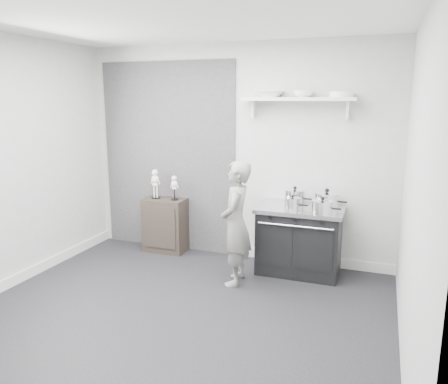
# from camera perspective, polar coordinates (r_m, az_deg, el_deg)

# --- Properties ---
(ground) EXTENTS (4.00, 4.00, 0.00)m
(ground) POSITION_cam_1_polar(r_m,az_deg,el_deg) (4.34, -6.49, -15.77)
(ground) COLOR black
(ground) RESTS_ON ground
(room_shell) EXTENTS (4.02, 3.62, 2.71)m
(room_shell) POSITION_cam_1_polar(r_m,az_deg,el_deg) (4.03, -7.23, 6.52)
(room_shell) COLOR #ABABA8
(room_shell) RESTS_ON ground
(wall_shelf) EXTENTS (1.30, 0.26, 0.24)m
(wall_shelf) POSITION_cam_1_polar(r_m,az_deg,el_deg) (5.18, 9.68, 11.76)
(wall_shelf) COLOR silver
(wall_shelf) RESTS_ON room_shell
(stove) EXTENTS (0.99, 0.62, 0.79)m
(stove) POSITION_cam_1_polar(r_m,az_deg,el_deg) (5.23, 9.79, -6.20)
(stove) COLOR black
(stove) RESTS_ON ground
(side_cabinet) EXTENTS (0.55, 0.32, 0.72)m
(side_cabinet) POSITION_cam_1_polar(r_m,az_deg,el_deg) (5.93, -7.68, -4.30)
(side_cabinet) COLOR black
(side_cabinet) RESTS_ON ground
(child) EXTENTS (0.38, 0.54, 1.38)m
(child) POSITION_cam_1_polar(r_m,az_deg,el_deg) (4.78, 1.56, -4.13)
(child) COLOR slate
(child) RESTS_ON ground
(pot_back_left) EXTENTS (0.33, 0.24, 0.23)m
(pot_back_left) POSITION_cam_1_polar(r_m,az_deg,el_deg) (5.21, 9.22, -0.68)
(pot_back_left) COLOR silver
(pot_back_left) RESTS_ON stove
(pot_back_right) EXTENTS (0.37, 0.29, 0.23)m
(pot_back_right) POSITION_cam_1_polar(r_m,az_deg,el_deg) (5.16, 13.25, -1.02)
(pot_back_right) COLOR silver
(pot_back_right) RESTS_ON stove
(pot_front_right) EXTENTS (0.32, 0.23, 0.19)m
(pot_front_right) POSITION_cam_1_polar(r_m,az_deg,el_deg) (4.88, 12.72, -1.92)
(pot_front_right) COLOR silver
(pot_front_right) RESTS_ON stove
(pot_front_center) EXTENTS (0.27, 0.18, 0.17)m
(pot_front_center) POSITION_cam_1_polar(r_m,az_deg,el_deg) (4.99, 8.92, -1.51)
(pot_front_center) COLOR silver
(pot_front_center) RESTS_ON stove
(skeleton_full) EXTENTS (0.13, 0.08, 0.45)m
(skeleton_full) POSITION_cam_1_polar(r_m,az_deg,el_deg) (5.86, -8.96, 1.33)
(skeleton_full) COLOR silver
(skeleton_full) RESTS_ON side_cabinet
(skeleton_torso) EXTENTS (0.10, 0.07, 0.37)m
(skeleton_torso) POSITION_cam_1_polar(r_m,az_deg,el_deg) (5.74, -6.50, 0.77)
(skeleton_torso) COLOR silver
(skeleton_torso) RESTS_ON side_cabinet
(bowl_large) EXTENTS (0.31, 0.31, 0.08)m
(bowl_large) POSITION_cam_1_polar(r_m,az_deg,el_deg) (5.25, 6.03, 12.63)
(bowl_large) COLOR white
(bowl_large) RESTS_ON wall_shelf
(bowl_small) EXTENTS (0.23, 0.23, 0.07)m
(bowl_small) POSITION_cam_1_polar(r_m,az_deg,el_deg) (5.17, 10.31, 12.48)
(bowl_small) COLOR white
(bowl_small) RESTS_ON wall_shelf
(plate_stack) EXTENTS (0.26, 0.26, 0.06)m
(plate_stack) POSITION_cam_1_polar(r_m,az_deg,el_deg) (5.11, 15.09, 12.21)
(plate_stack) COLOR white
(plate_stack) RESTS_ON wall_shelf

